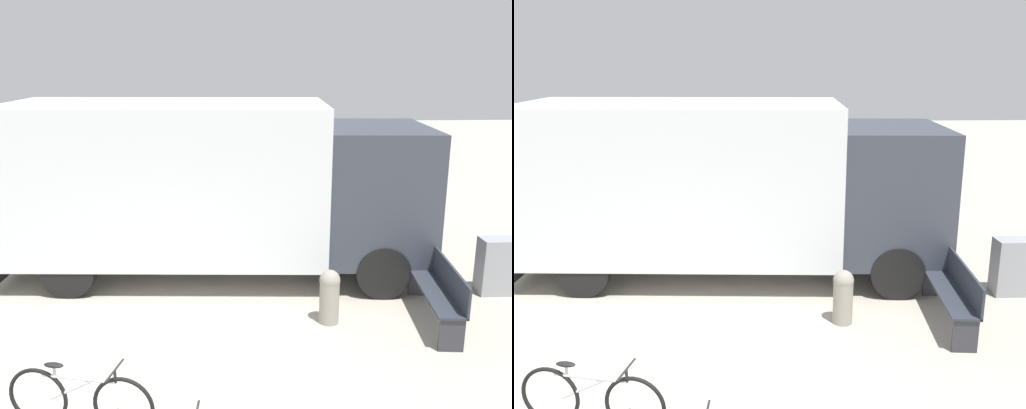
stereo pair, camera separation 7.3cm
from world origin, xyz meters
TOP-DOWN VIEW (x-y plane):
  - delivery_truck at (0.52, 5.15)m, footprint 7.54×2.88m
  - park_bench at (3.97, 2.99)m, footprint 0.57×2.01m
  - bicycle_near at (-0.76, 0.59)m, footprint 1.62×0.51m
  - bollard_near_bench at (2.31, 2.99)m, footprint 0.31×0.31m
  - utility_box at (5.28, 3.97)m, footprint 0.59×0.38m

SIDE VIEW (x-z plane):
  - bicycle_near at x=-0.76m, z-range -0.02..0.75m
  - bollard_near_bench at x=2.31m, z-range 0.04..0.87m
  - utility_box at x=5.28m, z-range 0.00..0.96m
  - park_bench at x=3.97m, z-range 0.06..0.98m
  - delivery_truck at x=0.52m, z-range 0.15..3.26m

